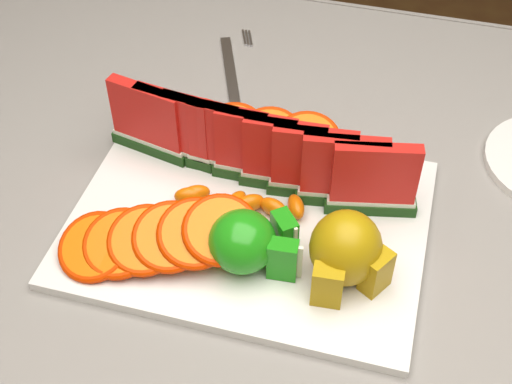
% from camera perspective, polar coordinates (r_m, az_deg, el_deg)
% --- Properties ---
extents(table, '(1.40, 0.90, 0.75)m').
position_cam_1_polar(table, '(0.89, 4.43, -8.57)').
color(table, '#492C1E').
rests_on(table, ground).
extents(tablecloth, '(1.53, 1.03, 0.20)m').
position_cam_1_polar(tablecloth, '(0.84, 4.67, -6.08)').
color(tablecloth, slate).
rests_on(tablecloth, table).
extents(platter, '(0.40, 0.30, 0.01)m').
position_cam_1_polar(platter, '(0.82, -0.57, -2.41)').
color(platter, silver).
rests_on(platter, tablecloth).
extents(apple_cluster, '(0.11, 0.09, 0.07)m').
position_cam_1_polar(apple_cluster, '(0.75, -0.52, -4.04)').
color(apple_cluster, '#1B8817').
rests_on(apple_cluster, platter).
extents(pear_cluster, '(0.10, 0.10, 0.08)m').
position_cam_1_polar(pear_cluster, '(0.74, 7.25, -4.76)').
color(pear_cluster, '#AD7914').
rests_on(pear_cluster, platter).
extents(fork, '(0.08, 0.19, 0.00)m').
position_cam_1_polar(fork, '(1.05, -1.93, 9.86)').
color(fork, silver).
rests_on(fork, tablecloth).
extents(watermelon_row, '(0.39, 0.07, 0.10)m').
position_cam_1_polar(watermelon_row, '(0.83, -0.01, 3.37)').
color(watermelon_row, '#103D1A').
rests_on(watermelon_row, platter).
extents(orange_fan_front, '(0.23, 0.14, 0.06)m').
position_cam_1_polar(orange_fan_front, '(0.77, -7.89, -3.68)').
color(orange_fan_front, '#FA5211').
rests_on(orange_fan_front, platter).
extents(orange_fan_back, '(0.24, 0.10, 0.04)m').
position_cam_1_polar(orange_fan_back, '(0.89, -0.36, 4.82)').
color(orange_fan_back, '#FA5211').
rests_on(orange_fan_back, platter).
extents(tangerine_segments, '(0.16, 0.06, 0.02)m').
position_cam_1_polar(tangerine_segments, '(0.82, -1.49, -0.82)').
color(tangerine_segments, orange).
rests_on(tangerine_segments, platter).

